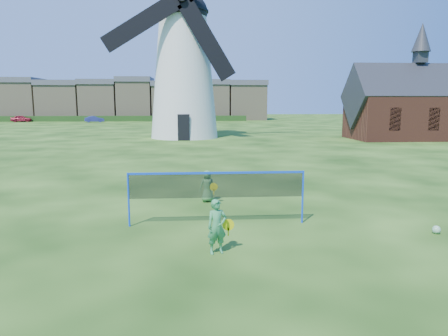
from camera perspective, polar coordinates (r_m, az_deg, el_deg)
name	(u,v)px	position (r m, az deg, el deg)	size (l,w,h in m)	color
ground	(219,220)	(12.48, -0.76, -7.19)	(220.00, 220.00, 0.00)	black
windmill	(184,67)	(41.41, -5.62, 13.82)	(14.69, 6.59, 20.07)	silver
chapel	(417,107)	(43.53, 25.15, 7.63)	(12.74, 6.18, 10.77)	brown
badminton_net	(217,186)	(11.74, -0.99, -2.50)	(5.05, 0.05, 1.55)	blue
player_girl	(217,227)	(9.64, -0.98, -8.12)	(0.69, 0.43, 1.29)	#3A9355
player_boy	(207,186)	(14.59, -2.33, -2.52)	(0.67, 0.48, 1.13)	#4E9045
play_ball	(436,230)	(12.56, 27.35, -7.60)	(0.22, 0.22, 0.22)	green
terraced_houses	(100,100)	(86.02, -16.81, 9.04)	(65.70, 8.40, 8.33)	tan
hedge	(79,119)	(80.88, -19.44, 6.47)	(62.00, 0.80, 1.00)	#193814
car_left	(21,119)	(82.81, -26.27, 6.16)	(1.39, 3.45, 1.17)	maroon
car_right	(94,119)	(76.54, -17.53, 6.47)	(1.15, 3.30, 1.09)	navy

